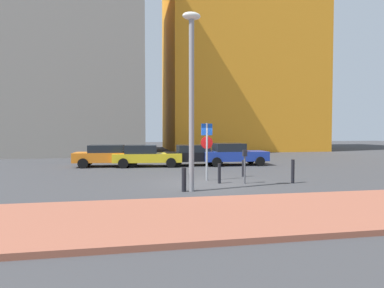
# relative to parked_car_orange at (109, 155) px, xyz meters

# --- Properties ---
(ground_plane) EXTENTS (120.00, 120.00, 0.00)m
(ground_plane) POSITION_rel_parked_car_orange_xyz_m (4.84, -7.98, -0.76)
(ground_plane) COLOR #38383A
(sidewalk_brick) EXTENTS (40.00, 4.30, 0.14)m
(sidewalk_brick) POSITION_rel_parked_car_orange_xyz_m (4.84, -13.67, -0.69)
(sidewalk_brick) COLOR #93513D
(sidewalk_brick) RESTS_ON ground
(parked_car_orange) EXTENTS (4.63, 2.19, 1.45)m
(parked_car_orange) POSITION_rel_parked_car_orange_xyz_m (0.00, 0.00, 0.00)
(parked_car_orange) COLOR orange
(parked_car_orange) RESTS_ON ground
(parked_car_yellow) EXTENTS (4.58, 2.14, 1.44)m
(parked_car_yellow) POSITION_rel_parked_car_orange_xyz_m (2.43, -0.51, -0.02)
(parked_car_yellow) COLOR gold
(parked_car_yellow) RESTS_ON ground
(parked_car_black) EXTENTS (4.15, 1.97, 1.41)m
(parked_car_black) POSITION_rel_parked_car_orange_xyz_m (5.77, -0.31, -0.01)
(parked_car_black) COLOR black
(parked_car_black) RESTS_ON ground
(parked_car_blue) EXTENTS (4.46, 2.09, 1.53)m
(parked_car_blue) POSITION_rel_parked_car_orange_xyz_m (8.43, -0.65, 0.02)
(parked_car_blue) COLOR #1E389E
(parked_car_blue) RESTS_ON ground
(parking_sign_post) EXTENTS (0.60, 0.12, 2.74)m
(parking_sign_post) POSITION_rel_parked_car_orange_xyz_m (5.04, -7.15, 0.96)
(parking_sign_post) COLOR gray
(parking_sign_post) RESTS_ON ground
(parking_meter) EXTENTS (0.18, 0.14, 1.51)m
(parking_meter) POSITION_rel_parked_car_orange_xyz_m (6.50, -8.36, 0.21)
(parking_meter) COLOR #4C4C51
(parking_meter) RESTS_ON ground
(street_lamp) EXTENTS (0.70, 0.36, 6.89)m
(street_lamp) POSITION_rel_parked_car_orange_xyz_m (3.82, -9.80, 3.30)
(street_lamp) COLOR gray
(street_lamp) RESTS_ON ground
(traffic_bollard_near) EXTENTS (0.14, 0.14, 0.89)m
(traffic_bollard_near) POSITION_rel_parked_car_orange_xyz_m (5.40, -8.10, -0.32)
(traffic_bollard_near) COLOR black
(traffic_bollard_near) RESTS_ON ground
(traffic_bollard_mid) EXTENTS (0.18, 0.18, 0.93)m
(traffic_bollard_mid) POSITION_rel_parked_car_orange_xyz_m (3.52, -9.78, -0.30)
(traffic_bollard_mid) COLOR black
(traffic_bollard_mid) RESTS_ON ground
(traffic_bollard_far) EXTENTS (0.15, 0.15, 1.07)m
(traffic_bollard_far) POSITION_rel_parked_car_orange_xyz_m (8.67, -8.67, -0.22)
(traffic_bollard_far) COLOR black
(traffic_bollard_far) RESTS_ON ground
(traffic_bollard_edge) EXTENTS (0.12, 0.12, 0.86)m
(traffic_bollard_edge) POSITION_rel_parked_car_orange_xyz_m (7.18, -6.26, -0.33)
(traffic_bollard_edge) COLOR black
(traffic_bollard_edge) RESTS_ON ground
(building_colorful_midrise) EXTENTS (18.49, 14.93, 30.42)m
(building_colorful_midrise) POSITION_rel_parked_car_orange_xyz_m (15.28, 19.39, 14.45)
(building_colorful_midrise) COLOR orange
(building_colorful_midrise) RESTS_ON ground
(building_under_construction) EXTENTS (13.73, 15.56, 23.10)m
(building_under_construction) POSITION_rel_parked_car_orange_xyz_m (-4.14, 15.48, 10.79)
(building_under_construction) COLOR gray
(building_under_construction) RESTS_ON ground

